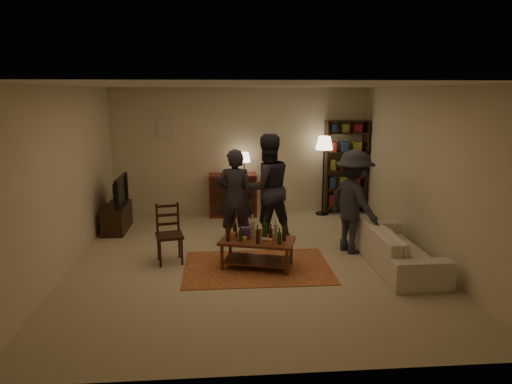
{
  "coord_description": "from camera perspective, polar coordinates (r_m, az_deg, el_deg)",
  "views": [
    {
      "loc": [
        -0.47,
        -6.8,
        2.6
      ],
      "look_at": [
        0.09,
        0.1,
        1.08
      ],
      "focal_mm": 32.0,
      "sensor_mm": 36.0,
      "label": 1
    }
  ],
  "objects": [
    {
      "name": "dining_chair",
      "position": [
        7.23,
        -10.84,
        -4.84
      ],
      "size": [
        0.48,
        0.48,
        0.93
      ],
      "rotation": [
        0.0,
        0.0,
        0.21
      ],
      "color": "black",
      "rests_on": "ground"
    },
    {
      "name": "person_right",
      "position": [
        7.99,
        1.36,
        0.48
      ],
      "size": [
        1.09,
        0.95,
        1.91
      ],
      "primitive_type": "imported",
      "rotation": [
        0.0,
        0.0,
        3.42
      ],
      "color": "#26252D",
      "rests_on": "ground"
    },
    {
      "name": "sofa",
      "position": [
        7.31,
        17.19,
        -6.52
      ],
      "size": [
        0.81,
        2.08,
        0.61
      ],
      "primitive_type": "imported",
      "rotation": [
        0.0,
        0.0,
        1.57
      ],
      "color": "beige",
      "rests_on": "ground"
    },
    {
      "name": "dresser",
      "position": [
        9.75,
        -2.87,
        -0.22
      ],
      "size": [
        1.0,
        0.5,
        1.36
      ],
      "color": "maroon",
      "rests_on": "ground"
    },
    {
      "name": "floor",
      "position": [
        7.3,
        -0.63,
        -8.51
      ],
      "size": [
        6.0,
        6.0,
        0.0
      ],
      "primitive_type": "plane",
      "color": "#C6B793",
      "rests_on": "ground"
    },
    {
      "name": "tv_stand",
      "position": [
        9.1,
        -17.01,
        -2.27
      ],
      "size": [
        0.4,
        1.0,
        1.06
      ],
      "color": "black",
      "rests_on": "ground"
    },
    {
      "name": "floor_lamp",
      "position": [
        9.78,
        8.51,
        5.41
      ],
      "size": [
        0.36,
        0.36,
        1.7
      ],
      "color": "black",
      "rests_on": "ground"
    },
    {
      "name": "bookshelf",
      "position": [
        10.08,
        11.09,
        3.21
      ],
      "size": [
        0.9,
        0.34,
        2.02
      ],
      "color": "black",
      "rests_on": "ground"
    },
    {
      "name": "room_shell",
      "position": [
        9.81,
        -5.7,
        7.72
      ],
      "size": [
        6.0,
        6.0,
        6.0
      ],
      "color": "beige",
      "rests_on": "ground"
    },
    {
      "name": "person_left",
      "position": [
        7.82,
        -2.63,
        -0.68
      ],
      "size": [
        0.66,
        0.48,
        1.67
      ],
      "primitive_type": "imported",
      "rotation": [
        0.0,
        0.0,
        3.0
      ],
      "color": "#23232A",
      "rests_on": "ground"
    },
    {
      "name": "person_by_sofa",
      "position": [
        7.61,
        12.09,
        -1.22
      ],
      "size": [
        1.01,
        1.26,
        1.7
      ],
      "primitive_type": "imported",
      "rotation": [
        0.0,
        0.0,
        1.97
      ],
      "color": "#292931",
      "rests_on": "ground"
    },
    {
      "name": "rug",
      "position": [
        7.0,
        0.15,
        -9.37
      ],
      "size": [
        2.2,
        1.5,
        0.01
      ],
      "primitive_type": "cube",
      "color": "maroon",
      "rests_on": "ground"
    },
    {
      "name": "coffee_table",
      "position": [
        6.87,
        0.11,
        -6.34
      ],
      "size": [
        1.21,
        0.88,
        0.79
      ],
      "rotation": [
        0.0,
        0.0,
        -0.29
      ],
      "color": "brown",
      "rests_on": "ground"
    }
  ]
}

